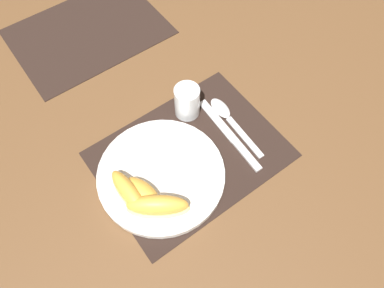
{
  "coord_description": "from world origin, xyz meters",
  "views": [
    {
      "loc": [
        -0.24,
        -0.33,
        0.75
      ],
      "look_at": [
        0.01,
        0.01,
        0.02
      ],
      "focal_mm": 35.0,
      "sensor_mm": 36.0,
      "label": 1
    }
  ],
  "objects": [
    {
      "name": "spoon",
      "position": [
        0.13,
        0.03,
        0.01
      ],
      "size": [
        0.04,
        0.19,
        0.01
      ],
      "color": "silver",
      "rests_on": "placemat"
    },
    {
      "name": "citrus_wedge_0",
      "position": [
        -0.17,
        -0.02,
        0.04
      ],
      "size": [
        0.04,
        0.13,
        0.04
      ],
      "color": "#F4DB84",
      "rests_on": "plate"
    },
    {
      "name": "juice_glass",
      "position": [
        0.06,
        0.1,
        0.04
      ],
      "size": [
        0.06,
        0.06,
        0.08
      ],
      "color": "silver",
      "rests_on": "placemat"
    },
    {
      "name": "knife",
      "position": [
        0.1,
        -0.02,
        0.01
      ],
      "size": [
        0.03,
        0.23,
        0.01
      ],
      "color": "silver",
      "rests_on": "placemat"
    },
    {
      "name": "citrus_wedge_1",
      "position": [
        -0.14,
        -0.03,
        0.04
      ],
      "size": [
        0.07,
        0.11,
        0.04
      ],
      "color": "#F4DB84",
      "rests_on": "plate"
    },
    {
      "name": "fork",
      "position": [
        -0.06,
        0.0,
        0.02
      ],
      "size": [
        0.15,
        0.13,
        0.0
      ],
      "color": "silver",
      "rests_on": "plate"
    },
    {
      "name": "citrus_wedge_2",
      "position": [
        -0.13,
        -0.07,
        0.04
      ],
      "size": [
        0.13,
        0.11,
        0.05
      ],
      "color": "#F4DB84",
      "rests_on": "plate"
    },
    {
      "name": "ground_plane",
      "position": [
        0.0,
        0.0,
        0.0
      ],
      "size": [
        3.0,
        3.0,
        0.0
      ],
      "primitive_type": "plane",
      "color": "brown"
    },
    {
      "name": "placemat",
      "position": [
        0.0,
        0.0,
        0.0
      ],
      "size": [
        0.41,
        0.31,
        0.0
      ],
      "color": "black",
      "rests_on": "ground_plane"
    },
    {
      "name": "plate",
      "position": [
        -0.08,
        -0.01,
        0.01
      ],
      "size": [
        0.28,
        0.28,
        0.02
      ],
      "color": "white",
      "rests_on": "placemat"
    },
    {
      "name": "placemat_far",
      "position": [
        0.0,
        0.49,
        0.0
      ],
      "size": [
        0.41,
        0.31,
        0.0
      ],
      "color": "black",
      "rests_on": "ground_plane"
    }
  ]
}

